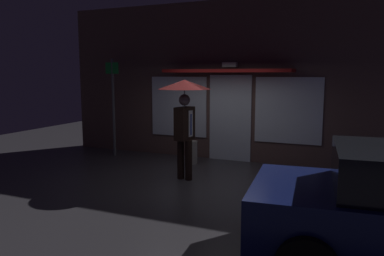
{
  "coord_description": "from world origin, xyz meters",
  "views": [
    {
      "loc": [
        2.85,
        -7.05,
        2.21
      ],
      "look_at": [
        -0.17,
        0.07,
        1.11
      ],
      "focal_mm": 35.28,
      "sensor_mm": 36.0,
      "label": 1
    }
  ],
  "objects": [
    {
      "name": "person_with_umbrella",
      "position": [
        -0.34,
        0.07,
        1.66
      ],
      "size": [
        1.1,
        1.1,
        2.1
      ],
      "rotation": [
        0.0,
        0.0,
        -1.73
      ],
      "color": "black",
      "rests_on": "ground"
    },
    {
      "name": "sidewalk_bollard",
      "position": [
        -0.73,
        1.43,
        0.29
      ],
      "size": [
        0.23,
        0.23,
        0.57
      ],
      "primitive_type": "cylinder",
      "color": "#9E998E",
      "rests_on": "ground"
    },
    {
      "name": "street_sign_post",
      "position": [
        -3.08,
        1.48,
        1.48
      ],
      "size": [
        0.4,
        0.07,
        2.63
      ],
      "color": "#595B60",
      "rests_on": "ground"
    },
    {
      "name": "ground_plane",
      "position": [
        0.0,
        0.0,
        0.0
      ],
      "size": [
        18.0,
        18.0,
        0.0
      ],
      "primitive_type": "plane",
      "color": "#38353A"
    },
    {
      "name": "building_facade",
      "position": [
        -0.0,
        2.34,
        2.02
      ],
      "size": [
        9.48,
        1.0,
        4.07
      ],
      "color": "brown",
      "rests_on": "ground"
    }
  ]
}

